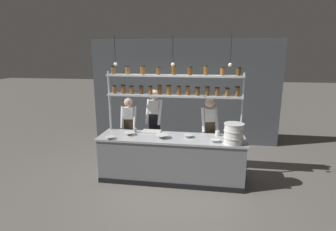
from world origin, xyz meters
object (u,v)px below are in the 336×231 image
(chef_center, at_px, (155,121))
(prep_bowl_center_back, at_px, (188,136))
(spice_shelf_unit, at_px, (174,88))
(serving_cup_front, at_px, (217,133))
(serving_cup_by_board, at_px, (135,130))
(prep_bowl_near_right, at_px, (110,138))
(container_stack, at_px, (234,134))
(chef_right, at_px, (209,130))
(cutting_board, at_px, (151,131))
(prep_bowl_center_front, at_px, (129,134))
(prep_bowl_near_left, at_px, (215,141))
(prep_bowl_far_left, at_px, (162,136))
(chef_left, at_px, (129,126))

(chef_center, relative_size, prep_bowl_center_back, 9.24)
(spice_shelf_unit, xyz_separation_m, prep_bowl_center_back, (0.34, -0.30, -0.91))
(serving_cup_front, distance_m, serving_cup_by_board, 1.72)
(chef_center, height_order, prep_bowl_near_right, chef_center)
(container_stack, xyz_separation_m, serving_cup_front, (-0.28, 0.45, -0.14))
(chef_right, distance_m, serving_cup_front, 0.38)
(cutting_board, relative_size, serving_cup_front, 4.03)
(spice_shelf_unit, distance_m, chef_right, 1.21)
(prep_bowl_center_front, bearing_deg, serving_cup_front, 8.02)
(spice_shelf_unit, relative_size, prep_bowl_near_left, 14.68)
(prep_bowl_far_left, relative_size, serving_cup_front, 2.71)
(spice_shelf_unit, relative_size, prep_bowl_far_left, 10.48)
(chef_center, bearing_deg, serving_cup_front, -14.02)
(prep_bowl_center_front, distance_m, prep_bowl_far_left, 0.70)
(cutting_board, relative_size, prep_bowl_near_right, 2.19)
(chef_left, xyz_separation_m, container_stack, (2.30, -0.94, 0.23))
(chef_left, distance_m, serving_cup_by_board, 0.62)
(prep_bowl_center_back, bearing_deg, cutting_board, 163.25)
(chef_left, xyz_separation_m, prep_bowl_near_right, (-0.07, -1.05, 0.06))
(chef_left, height_order, prep_bowl_center_back, chef_left)
(spice_shelf_unit, bearing_deg, prep_bowl_far_left, -112.26)
(prep_bowl_near_left, distance_m, prep_bowl_near_right, 2.04)
(prep_bowl_center_back, bearing_deg, container_stack, -15.64)
(prep_bowl_near_left, distance_m, prep_bowl_center_front, 1.74)
(chef_left, height_order, cutting_board, chef_left)
(cutting_board, xyz_separation_m, prep_bowl_center_back, (0.80, -0.24, 0.01))
(cutting_board, distance_m, prep_bowl_near_left, 1.40)
(spice_shelf_unit, bearing_deg, chef_center, 139.79)
(prep_bowl_near_right, xyz_separation_m, serving_cup_front, (2.09, 0.56, 0.03))
(container_stack, distance_m, serving_cup_by_board, 2.04)
(cutting_board, bearing_deg, prep_bowl_near_left, -18.68)
(chef_center, distance_m, cutting_board, 0.48)
(prep_bowl_near_right, bearing_deg, spice_shelf_unit, 28.50)
(prep_bowl_center_front, bearing_deg, container_stack, -5.54)
(prep_bowl_near_right, bearing_deg, cutting_board, 39.48)
(chef_left, distance_m, container_stack, 2.49)
(container_stack, distance_m, prep_bowl_near_left, 0.37)
(prep_bowl_center_back, bearing_deg, serving_cup_by_board, 172.03)
(spice_shelf_unit, xyz_separation_m, chef_right, (0.74, 0.26, -0.92))
(serving_cup_front, bearing_deg, spice_shelf_unit, 174.85)
(prep_bowl_far_left, distance_m, serving_cup_front, 1.14)
(prep_bowl_near_left, height_order, prep_bowl_center_front, prep_bowl_center_front)
(chef_left, bearing_deg, chef_center, -7.50)
(prep_bowl_center_back, bearing_deg, serving_cup_front, 20.07)
(spice_shelf_unit, relative_size, chef_center, 1.60)
(chef_center, height_order, chef_right, chef_center)
(cutting_board, distance_m, serving_cup_front, 1.38)
(chef_center, xyz_separation_m, cutting_board, (0.03, -0.47, -0.10))
(prep_bowl_near_right, relative_size, serving_cup_by_board, 2.00)
(chef_left, distance_m, chef_right, 1.85)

